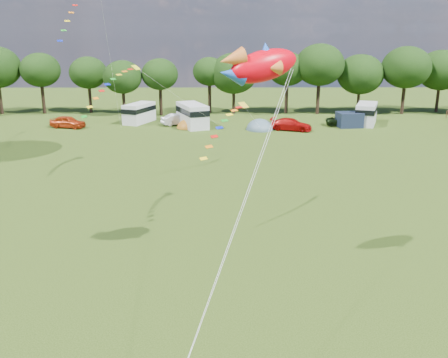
{
  "coord_description": "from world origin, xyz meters",
  "views": [
    {
      "loc": [
        -0.14,
        -19.51,
        12.32
      ],
      "look_at": [
        0.0,
        8.0,
        4.0
      ],
      "focal_mm": 40.0,
      "sensor_mm": 36.0,
      "label": 1
    }
  ],
  "objects_px": {
    "car_d": "(342,121)",
    "fish_kite": "(258,66)",
    "campervan_d": "(366,113)",
    "car_a": "(68,122)",
    "campervan_c": "(192,115)",
    "tent_greyblue": "(260,129)",
    "tent_orange": "(187,128)",
    "campervan_b": "(139,112)",
    "car_c": "(291,124)",
    "car_b": "(178,120)"
  },
  "relations": [
    {
      "from": "car_d",
      "to": "fish_kite",
      "type": "distance_m",
      "value": 45.12
    },
    {
      "from": "fish_kite",
      "to": "campervan_d",
      "type": "bearing_deg",
      "value": 46.22
    },
    {
      "from": "car_a",
      "to": "car_d",
      "type": "distance_m",
      "value": 35.83
    },
    {
      "from": "campervan_c",
      "to": "campervan_d",
      "type": "height_order",
      "value": "campervan_c"
    },
    {
      "from": "car_d",
      "to": "fish_kite",
      "type": "height_order",
      "value": "fish_kite"
    },
    {
      "from": "car_a",
      "to": "tent_greyblue",
      "type": "relative_size",
      "value": 1.2
    },
    {
      "from": "fish_kite",
      "to": "campervan_c",
      "type": "bearing_deg",
      "value": 76.34
    },
    {
      "from": "tent_orange",
      "to": "car_a",
      "type": "bearing_deg",
      "value": 179.71
    },
    {
      "from": "car_d",
      "to": "fish_kite",
      "type": "relative_size",
      "value": 1.05
    },
    {
      "from": "car_a",
      "to": "tent_greyblue",
      "type": "distance_m",
      "value": 24.75
    },
    {
      "from": "car_d",
      "to": "tent_orange",
      "type": "relative_size",
      "value": 1.46
    },
    {
      "from": "car_d",
      "to": "campervan_b",
      "type": "xyz_separation_m",
      "value": [
        -27.15,
        2.41,
        0.81
      ]
    },
    {
      "from": "campervan_c",
      "to": "tent_orange",
      "type": "height_order",
      "value": "campervan_c"
    },
    {
      "from": "campervan_c",
      "to": "tent_greyblue",
      "type": "bearing_deg",
      "value": -123.96
    },
    {
      "from": "car_c",
      "to": "tent_greyblue",
      "type": "xyz_separation_m",
      "value": [
        -3.9,
        0.57,
        -0.73
      ]
    },
    {
      "from": "car_b",
      "to": "campervan_b",
      "type": "relative_size",
      "value": 0.72
    },
    {
      "from": "car_d",
      "to": "tent_greyblue",
      "type": "distance_m",
      "value": 11.4
    },
    {
      "from": "tent_greyblue",
      "to": "car_c",
      "type": "bearing_deg",
      "value": -8.38
    },
    {
      "from": "car_b",
      "to": "car_a",
      "type": "bearing_deg",
      "value": 73.43
    },
    {
      "from": "campervan_b",
      "to": "car_a",
      "type": "bearing_deg",
      "value": 135.19
    },
    {
      "from": "campervan_b",
      "to": "tent_orange",
      "type": "height_order",
      "value": "campervan_b"
    },
    {
      "from": "campervan_d",
      "to": "tent_greyblue",
      "type": "height_order",
      "value": "campervan_d"
    },
    {
      "from": "tent_orange",
      "to": "campervan_b",
      "type": "bearing_deg",
      "value": 150.59
    },
    {
      "from": "car_a",
      "to": "campervan_d",
      "type": "xyz_separation_m",
      "value": [
        39.15,
        2.28,
        0.72
      ]
    },
    {
      "from": "car_b",
      "to": "campervan_c",
      "type": "xyz_separation_m",
      "value": [
        1.98,
        -1.29,
        0.88
      ]
    },
    {
      "from": "car_a",
      "to": "car_c",
      "type": "bearing_deg",
      "value": -78.45
    },
    {
      "from": "tent_greyblue",
      "to": "car_b",
      "type": "bearing_deg",
      "value": 163.41
    },
    {
      "from": "tent_greyblue",
      "to": "fish_kite",
      "type": "relative_size",
      "value": 0.94
    },
    {
      "from": "fish_kite",
      "to": "car_b",
      "type": "bearing_deg",
      "value": 78.73
    },
    {
      "from": "campervan_c",
      "to": "campervan_d",
      "type": "relative_size",
      "value": 1.08
    },
    {
      "from": "car_a",
      "to": "tent_greyblue",
      "type": "bearing_deg",
      "value": -77.69
    },
    {
      "from": "car_a",
      "to": "campervan_c",
      "type": "xyz_separation_m",
      "value": [
        16.05,
        0.66,
        0.83
      ]
    },
    {
      "from": "car_b",
      "to": "campervan_c",
      "type": "height_order",
      "value": "campervan_c"
    },
    {
      "from": "car_a",
      "to": "tent_orange",
      "type": "relative_size",
      "value": 1.55
    },
    {
      "from": "car_b",
      "to": "tent_orange",
      "type": "relative_size",
      "value": 1.38
    },
    {
      "from": "campervan_c",
      "to": "tent_orange",
      "type": "bearing_deg",
      "value": 118.19
    },
    {
      "from": "campervan_c",
      "to": "car_a",
      "type": "bearing_deg",
      "value": 70.68
    },
    {
      "from": "car_c",
      "to": "car_d",
      "type": "height_order",
      "value": "car_c"
    },
    {
      "from": "car_a",
      "to": "car_b",
      "type": "distance_m",
      "value": 14.21
    },
    {
      "from": "car_b",
      "to": "fish_kite",
      "type": "relative_size",
      "value": 0.99
    },
    {
      "from": "car_b",
      "to": "tent_orange",
      "type": "xyz_separation_m",
      "value": [
        1.35,
        -2.03,
        -0.71
      ]
    },
    {
      "from": "car_b",
      "to": "tent_orange",
      "type": "bearing_deg",
      "value": -170.81
    },
    {
      "from": "campervan_c",
      "to": "car_c",
      "type": "bearing_deg",
      "value": -122.76
    },
    {
      "from": "campervan_b",
      "to": "campervan_c",
      "type": "distance_m",
      "value": 8.01
    },
    {
      "from": "car_c",
      "to": "car_d",
      "type": "distance_m",
      "value": 7.84
    },
    {
      "from": "car_d",
      "to": "fish_kite",
      "type": "bearing_deg",
      "value": 167.99
    },
    {
      "from": "campervan_d",
      "to": "tent_orange",
      "type": "bearing_deg",
      "value": 115.81
    },
    {
      "from": "car_a",
      "to": "car_d",
      "type": "height_order",
      "value": "car_a"
    },
    {
      "from": "car_c",
      "to": "campervan_d",
      "type": "xyz_separation_m",
      "value": [
        10.54,
        4.07,
        0.75
      ]
    },
    {
      "from": "car_b",
      "to": "car_d",
      "type": "distance_m",
      "value": 21.74
    }
  ]
}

